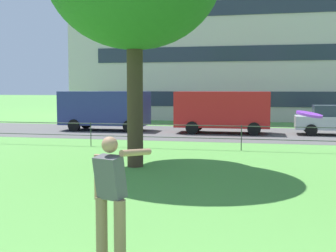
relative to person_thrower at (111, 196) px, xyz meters
The scene contains 8 objects.
street_strip 18.25m from the person_thrower, 86.48° to the left, with size 80.00×8.00×0.01m, color #565454.
park_fence 11.83m from the person_thrower, 84.57° to the left, with size 37.35×0.04×1.00m.
person_thrower is the anchor object (origin of this frame).
frisbee 2.83m from the person_thrower, 17.13° to the right, with size 0.36×0.36×0.07m.
panel_van_left 19.84m from the person_thrower, 110.62° to the left, with size 5.06×2.22×2.24m.
panel_van_center 18.40m from the person_thrower, 90.73° to the left, with size 5.03×2.16×2.24m.
car_silver_right 19.45m from the person_thrower, 73.54° to the left, with size 4.01×1.84×1.54m.
apartment_building_background 35.49m from the person_thrower, 85.91° to the left, with size 31.53×16.03×13.51m.
Camera 1 is at (0.89, -2.57, 2.40)m, focal length 47.56 mm.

